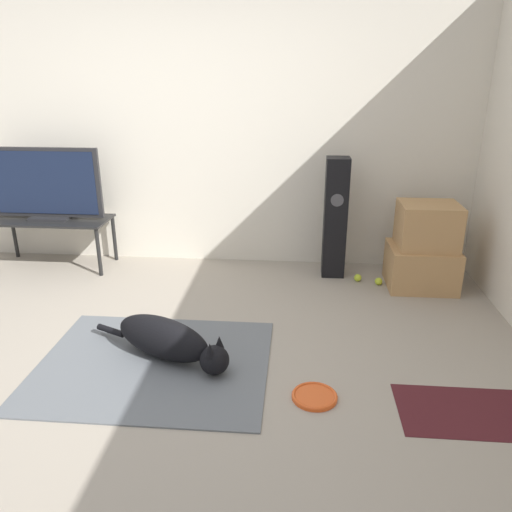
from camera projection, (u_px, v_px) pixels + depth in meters
name	position (u px, v px, depth m)	size (l,w,h in m)	color
ground_plane	(141.00, 375.00, 3.13)	(12.00, 12.00, 0.00)	#9E9384
wall_back	(198.00, 130.00, 4.65)	(8.00, 0.06, 2.55)	silver
area_rug	(154.00, 363.00, 3.24)	(1.49, 1.22, 0.01)	slate
dog	(169.00, 340.00, 3.25)	(1.01, 0.53, 0.28)	black
frisbee	(315.00, 396.00, 2.91)	(0.27, 0.27, 0.03)	#DB511E
cardboard_box_lower	(421.00, 267.00, 4.36)	(0.57, 0.49, 0.36)	tan
cardboard_box_upper	(428.00, 226.00, 4.24)	(0.49, 0.42, 0.38)	tan
floor_speaker	(335.00, 218.00, 4.49)	(0.20, 0.21, 1.09)	black
tv_stand	(52.00, 224.00, 4.74)	(1.10, 0.47, 0.47)	black
tv	(46.00, 185.00, 4.61)	(1.04, 0.20, 0.67)	#232326
tennis_ball_by_boxes	(379.00, 281.00, 4.44)	(0.07, 0.07, 0.07)	#C6E033
tennis_ball_near_speaker	(358.00, 278.00, 4.52)	(0.07, 0.07, 0.07)	#C6E033
door_mat	(467.00, 412.00, 2.79)	(0.77, 0.47, 0.01)	#47191E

